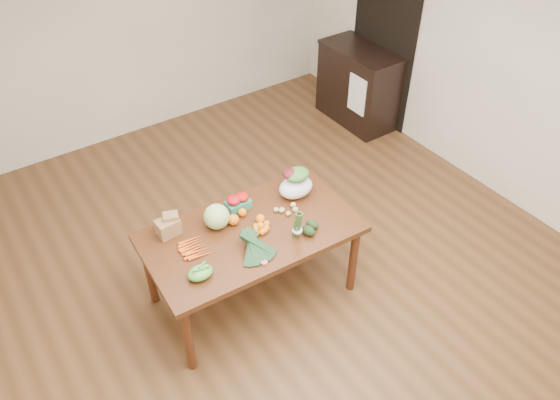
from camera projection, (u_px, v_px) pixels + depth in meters
floor at (288, 272)px, 4.94m from camera, size 6.00×6.00×0.00m
room_walls at (289, 149)px, 4.07m from camera, size 5.02×6.02×2.70m
dining_table at (252, 264)px, 4.51m from camera, size 1.71×1.01×0.75m
doorway_dark at (384, 37)px, 6.35m from camera, size 0.02×1.00×2.10m
cabinet at (358, 86)px, 6.65m from camera, size 0.52×1.02×0.94m
dish_towel at (357, 95)px, 6.32m from camera, size 0.02×0.28×0.45m
paper_bag at (168, 226)px, 4.19m from camera, size 0.24×0.21×0.17m
cabbage at (217, 217)px, 4.24m from camera, size 0.20×0.20×0.20m
strawberry_basket_a at (234, 205)px, 4.42m from camera, size 0.13×0.13×0.11m
strawberry_basket_b at (243, 202)px, 4.45m from camera, size 0.12×0.12×0.11m
orange_a at (233, 220)px, 4.29m from camera, size 0.09×0.09×0.09m
orange_b at (242, 212)px, 4.38m from camera, size 0.07×0.07×0.07m
orange_c at (260, 219)px, 4.32m from camera, size 0.08×0.08×0.08m
mandarin_cluster at (261, 227)px, 4.23m from camera, size 0.19×0.19×0.08m
carrots at (194, 248)px, 4.10m from camera, size 0.23×0.25×0.03m
snap_pea_bag at (200, 273)px, 3.87m from camera, size 0.19×0.14×0.08m
kale_bunch at (257, 248)px, 4.01m from camera, size 0.34×0.42×0.16m
asparagus_bundle at (297, 224)px, 4.14m from camera, size 0.09×0.12×0.26m
potato_a at (282, 210)px, 4.42m from camera, size 0.05×0.05×0.04m
potato_b at (288, 213)px, 4.39m from camera, size 0.05×0.04×0.04m
potato_c at (293, 205)px, 4.47m from camera, size 0.05×0.05×0.04m
potato_d at (276, 210)px, 4.43m from camera, size 0.05×0.04×0.04m
potato_e at (295, 209)px, 4.43m from camera, size 0.05×0.04×0.04m
avocado_a at (308, 231)px, 4.21m from camera, size 0.11×0.14×0.08m
avocado_b at (312, 224)px, 4.27m from camera, size 0.10×0.13×0.07m
salad_bag at (296, 184)px, 4.53m from camera, size 0.31×0.24×0.23m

